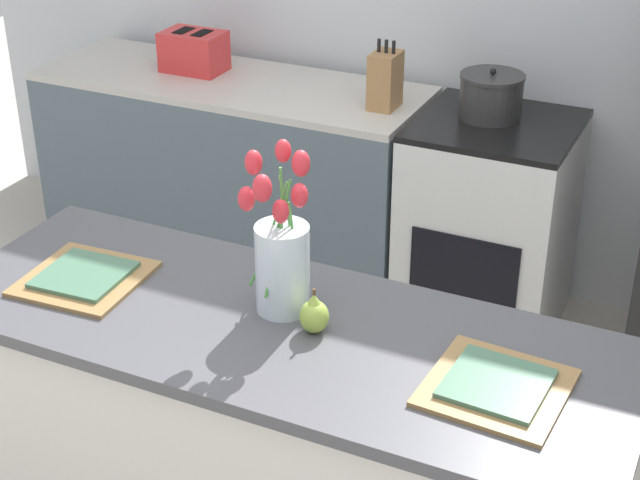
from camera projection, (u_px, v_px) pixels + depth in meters
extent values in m
cube|color=silver|center=(281.00, 468.00, 2.66)|extent=(1.76, 0.62, 0.85)
cube|color=#4C4C51|center=(277.00, 331.00, 2.45)|extent=(1.80, 0.66, 0.03)
cube|color=slate|center=(234.00, 179.00, 4.34)|extent=(1.68, 0.60, 0.86)
cube|color=beige|center=(230.00, 83.00, 4.13)|extent=(1.68, 0.60, 0.03)
cube|color=silver|center=(488.00, 230.00, 3.90)|extent=(0.60, 0.60, 0.86)
cube|color=black|center=(497.00, 125.00, 3.69)|extent=(0.60, 0.60, 0.02)
cube|color=black|center=(463.00, 271.00, 3.67)|extent=(0.42, 0.01, 0.28)
cylinder|color=silver|center=(282.00, 269.00, 2.46)|extent=(0.14, 0.14, 0.23)
cylinder|color=#4C9342|center=(295.00, 247.00, 2.42)|extent=(0.03, 0.01, 0.25)
ellipsoid|color=red|center=(299.00, 195.00, 2.35)|extent=(0.04, 0.04, 0.06)
cylinder|color=#4C9342|center=(291.00, 232.00, 2.42)|extent=(0.04, 0.05, 0.31)
ellipsoid|color=red|center=(301.00, 163.00, 2.35)|extent=(0.05, 0.05, 0.07)
cylinder|color=#4C9342|center=(283.00, 225.00, 2.43)|extent=(0.03, 0.06, 0.33)
ellipsoid|color=red|center=(283.00, 151.00, 2.37)|extent=(0.04, 0.04, 0.06)
cylinder|color=#4C9342|center=(272.00, 230.00, 2.43)|extent=(0.11, 0.03, 0.30)
ellipsoid|color=red|center=(254.00, 163.00, 2.38)|extent=(0.04, 0.04, 0.07)
cylinder|color=#4C9342|center=(268.00, 247.00, 2.43)|extent=(0.09, 0.05, 0.23)
ellipsoid|color=red|center=(246.00, 199.00, 2.36)|extent=(0.04, 0.04, 0.06)
cylinder|color=#4C9342|center=(278.00, 239.00, 2.40)|extent=(0.02, 0.13, 0.28)
ellipsoid|color=red|center=(262.00, 188.00, 2.28)|extent=(0.05, 0.05, 0.07)
cylinder|color=#4C9342|center=(282.00, 254.00, 2.41)|extent=(0.03, 0.06, 0.22)
ellipsoid|color=red|center=(281.00, 212.00, 2.33)|extent=(0.04, 0.04, 0.06)
ellipsoid|color=#9EBC47|center=(314.00, 317.00, 2.40)|extent=(0.07, 0.07, 0.08)
cone|color=#9EBC47|center=(314.00, 300.00, 2.38)|extent=(0.04, 0.04, 0.03)
cylinder|color=brown|center=(314.00, 292.00, 2.37)|extent=(0.01, 0.01, 0.02)
cube|color=olive|center=(85.00, 278.00, 2.64)|extent=(0.32, 0.32, 0.01)
cube|color=#477056|center=(84.00, 275.00, 2.63)|extent=(0.23, 0.23, 0.01)
cube|color=olive|center=(496.00, 388.00, 2.20)|extent=(0.32, 0.32, 0.01)
cube|color=#477056|center=(497.00, 383.00, 2.20)|extent=(0.23, 0.23, 0.01)
cube|color=red|center=(194.00, 51.00, 4.19)|extent=(0.26, 0.18, 0.17)
cube|color=black|center=(184.00, 31.00, 4.17)|extent=(0.05, 0.11, 0.01)
cube|color=black|center=(202.00, 33.00, 4.14)|extent=(0.05, 0.11, 0.01)
cube|color=black|center=(166.00, 42.00, 4.23)|extent=(0.02, 0.02, 0.02)
cylinder|color=#2D2D2D|center=(491.00, 98.00, 3.70)|extent=(0.24, 0.24, 0.16)
cylinder|color=#2D2D2D|center=(493.00, 76.00, 3.66)|extent=(0.25, 0.25, 0.01)
sphere|color=black|center=(493.00, 71.00, 3.65)|extent=(0.02, 0.02, 0.02)
cube|color=#A37547|center=(385.00, 80.00, 3.78)|extent=(0.10, 0.14, 0.22)
cylinder|color=black|center=(379.00, 45.00, 3.73)|extent=(0.01, 0.01, 0.05)
cylinder|color=black|center=(386.00, 46.00, 3.71)|extent=(0.01, 0.01, 0.05)
cylinder|color=black|center=(394.00, 47.00, 3.70)|extent=(0.01, 0.01, 0.05)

